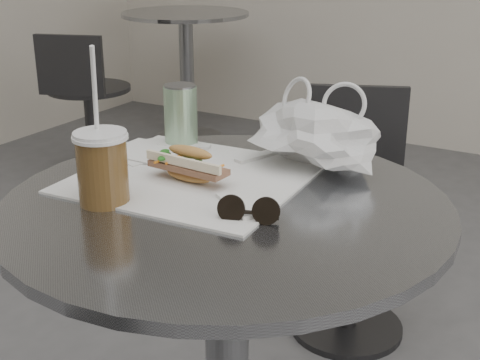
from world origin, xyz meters
The scene contains 11 objects.
cafe_table centered at (0.00, 0.20, 0.47)m, with size 0.76×0.76×0.74m.
bg_table centered at (-1.60, 2.40, 0.47)m, with size 0.70×0.70×0.74m.
chair_far centered at (-0.08, 1.06, 0.33)m, with size 0.41×0.43×0.73m.
bg_chair centered at (-1.62, 1.59, 0.33)m, with size 0.41×0.43×0.74m.
sandwich_paper centered at (-0.11, 0.26, 0.74)m, with size 0.39×0.37×0.00m, color white.
banh_mi centered at (-0.10, 0.24, 0.77)m, with size 0.19×0.09×0.06m.
iced_coffee centered at (-0.17, 0.09, 0.80)m, with size 0.09×0.09×0.26m.
sunglasses centered at (0.08, 0.14, 0.76)m, with size 0.10×0.05×0.04m.
plastic_bag centered at (0.05, 0.43, 0.80)m, with size 0.24×0.18×0.12m, color silver, non-canonical shape.
napkin_stack centered at (-0.27, 0.33, 0.74)m, with size 0.16×0.16×0.01m.
drink_can centered at (-0.24, 0.41, 0.81)m, with size 0.07×0.07×0.13m.
Camera 1 is at (0.54, -0.69, 1.17)m, focal length 50.00 mm.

